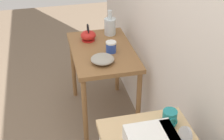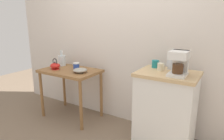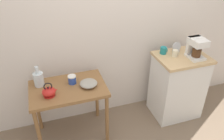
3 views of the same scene
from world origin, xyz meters
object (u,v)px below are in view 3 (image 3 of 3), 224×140
Objects in this scene: bowl_stoneware at (89,83)px; mug_dark_teal at (163,50)px; teakettle at (49,92)px; coffee_maker at (196,47)px; canister_enamel at (72,79)px; glass_carafe_vase at (39,79)px; mug_small_cream at (175,53)px; table_clock at (176,48)px.

bowl_stoneware is 2.24× the size of mug_dark_teal.
teakettle is 1.51m from mug_dark_teal.
bowl_stoneware is at bearing 178.58° from coffee_maker.
canister_enamel is at bearing 30.17° from teakettle.
glass_carafe_vase is (-0.54, 0.19, 0.05)m from bowl_stoneware.
canister_enamel is 1.14× the size of mug_dark_teal.
canister_enamel is 0.39× the size of coffee_maker.
coffee_maker is at bearing -23.41° from mug_small_cream.
mug_dark_teal is (1.04, 0.18, 0.18)m from bowl_stoneware.
table_clock reaches higher than mug_dark_teal.
coffee_maker is at bearing -1.42° from bowl_stoneware.
coffee_maker reaches higher than bowl_stoneware.
teakettle is 1.70m from table_clock.
canister_enamel is 1.56m from coffee_maker.
mug_small_cream reaches higher than glass_carafe_vase.
coffee_maker is 2.89× the size of mug_dark_teal.
teakettle reaches higher than bowl_stoneware.
glass_carafe_vase is 1.93m from coffee_maker.
mug_dark_teal reaches higher than bowl_stoneware.
canister_enamel is at bearing -177.08° from mug_dark_teal.
glass_carafe_vase is at bearing 111.37° from teakettle.
coffee_maker reaches higher than glass_carafe_vase.
table_clock is at bearing 8.17° from bowl_stoneware.
teakettle is 0.32m from canister_enamel.
mug_small_cream reaches higher than bowl_stoneware.
mug_small_cream reaches higher than teakettle.
table_clock is at bearing -0.35° from glass_carafe_vase.
mug_dark_teal is at bearing -179.45° from table_clock.
table_clock is at bearing 0.55° from mug_dark_teal.
bowl_stoneware is 1.26m from table_clock.
teakettle is at bearing -176.12° from mug_small_cream.
mug_dark_teal is 0.15m from mug_small_cream.
canister_enamel is at bearing -177.40° from table_clock.
bowl_stoneware is at bearing 6.05° from teakettle.
bowl_stoneware is 1.07m from mug_dark_teal.
bowl_stoneware is 0.57m from glass_carafe_vase.
mug_dark_teal reaches higher than glass_carafe_vase.
coffee_maker is 2.96× the size of mug_small_cream.
teakettle is 1.99× the size of mug_dark_teal.
mug_dark_teal is at bearing 146.89° from coffee_maker.
coffee_maker reaches higher than mug_small_cream.
coffee_maker is at bearing -5.49° from canister_enamel.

